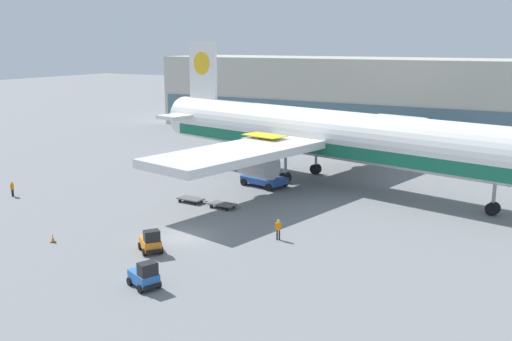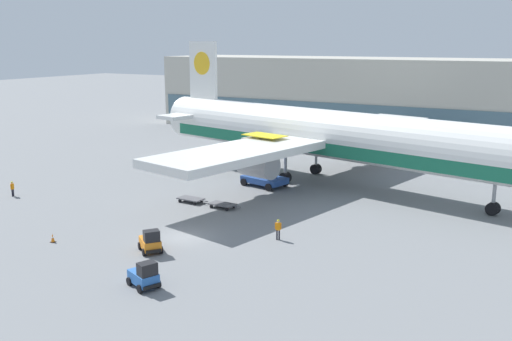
# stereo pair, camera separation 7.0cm
# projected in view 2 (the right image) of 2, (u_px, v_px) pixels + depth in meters

# --- Properties ---
(ground_plane) EXTENTS (400.00, 400.00, 0.00)m
(ground_plane) POSITION_uv_depth(u_px,v_px,m) (184.00, 237.00, 50.51)
(ground_plane) COLOR slate
(terminal_building) EXTENTS (90.00, 18.20, 14.00)m
(terminal_building) POSITION_uv_depth(u_px,v_px,m) (389.00, 97.00, 105.43)
(terminal_building) COLOR #BCB7A8
(terminal_building) RESTS_ON ground_plane
(airplane_main) EXTENTS (57.34, 48.60, 17.00)m
(airplane_main) POSITION_uv_depth(u_px,v_px,m) (324.00, 136.00, 68.97)
(airplane_main) COLOR white
(airplane_main) RESTS_ON ground_plane
(scissor_lift_loader) EXTENTS (5.72, 4.31, 6.20)m
(scissor_lift_loader) POSITION_uv_depth(u_px,v_px,m) (265.00, 167.00, 67.94)
(scissor_lift_loader) COLOR #284C99
(scissor_lift_loader) RESTS_ON ground_plane
(baggage_tug_foreground) EXTENTS (2.79, 2.37, 2.00)m
(baggage_tug_foreground) POSITION_uv_depth(u_px,v_px,m) (144.00, 276.00, 39.99)
(baggage_tug_foreground) COLOR #2D66B7
(baggage_tug_foreground) RESTS_ON ground_plane
(baggage_tug_mid) EXTENTS (2.80, 2.65, 2.00)m
(baggage_tug_mid) POSITION_uv_depth(u_px,v_px,m) (151.00, 242.00, 46.76)
(baggage_tug_mid) COLOR orange
(baggage_tug_mid) RESTS_ON ground_plane
(baggage_dolly_lead) EXTENTS (3.74, 1.64, 0.48)m
(baggage_dolly_lead) POSITION_uv_depth(u_px,v_px,m) (191.00, 199.00, 61.37)
(baggage_dolly_lead) COLOR #56565B
(baggage_dolly_lead) RESTS_ON ground_plane
(baggage_dolly_second) EXTENTS (3.74, 1.64, 0.48)m
(baggage_dolly_second) POSITION_uv_depth(u_px,v_px,m) (223.00, 204.00, 59.29)
(baggage_dolly_second) COLOR #56565B
(baggage_dolly_second) RESTS_ON ground_plane
(ground_crew_near) EXTENTS (0.31, 0.55, 1.73)m
(ground_crew_near) POSITION_uv_depth(u_px,v_px,m) (12.00, 188.00, 63.66)
(ground_crew_near) COLOR black
(ground_crew_near) RESTS_ON ground_plane
(ground_crew_far) EXTENTS (0.54, 0.34, 1.85)m
(ground_crew_far) POSITION_uv_depth(u_px,v_px,m) (278.00, 228.00, 49.63)
(ground_crew_far) COLOR black
(ground_crew_far) RESTS_ON ground_plane
(traffic_cone_near) EXTENTS (0.40, 0.40, 0.79)m
(traffic_cone_near) POSITION_uv_depth(u_px,v_px,m) (53.00, 238.00, 49.16)
(traffic_cone_near) COLOR black
(traffic_cone_near) RESTS_ON ground_plane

